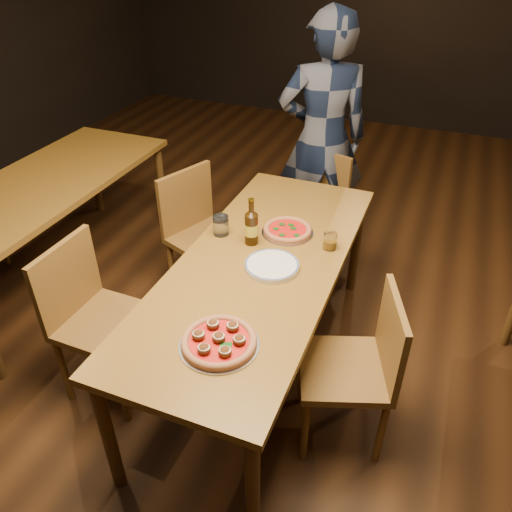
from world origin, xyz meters
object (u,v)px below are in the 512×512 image
at_px(plate_stack, 272,266).
at_px(chair_main_nw, 106,322).
at_px(table_left, 41,193).
at_px(chair_main_sw, 208,238).
at_px(amber_glass, 330,241).
at_px(pizza_meatball, 219,341).
at_px(table_main, 260,273).
at_px(water_glass, 221,225).
at_px(diner, 322,140).
at_px(chair_main_e, 344,368).
at_px(chair_end, 309,211).
at_px(pizza_margherita, 287,230).
at_px(beer_bottle, 251,228).

bearing_deg(plate_stack, chair_main_nw, -152.14).
xyz_separation_m(table_left, chair_main_sw, (1.14, 0.21, -0.21)).
height_order(chair_main_sw, amber_glass, chair_main_sw).
bearing_deg(pizza_meatball, amber_glass, 74.88).
height_order(table_main, plate_stack, plate_stack).
relative_size(chair_main_nw, chair_main_sw, 1.01).
bearing_deg(water_glass, pizza_meatball, -65.59).
relative_size(table_left, water_glass, 18.13).
height_order(table_main, pizza_meatball, pizza_meatball).
distance_m(plate_stack, diner, 1.44).
height_order(plate_stack, diner, diner).
xyz_separation_m(chair_main_e, chair_end, (-0.60, 1.43, -0.01)).
xyz_separation_m(chair_main_nw, chair_main_sw, (0.13, 0.94, -0.00)).
bearing_deg(plate_stack, amber_glass, 51.86).
bearing_deg(water_glass, plate_stack, -28.36).
distance_m(chair_main_nw, pizza_meatball, 0.83).
distance_m(table_left, chair_main_sw, 1.18).
bearing_deg(table_left, diner, 34.08).
xyz_separation_m(water_glass, amber_glass, (0.60, 0.08, -0.01)).
bearing_deg(chair_main_e, pizza_meatball, -73.04).
xyz_separation_m(pizza_meatball, amber_glass, (0.24, 0.88, 0.02)).
relative_size(pizza_meatball, water_glass, 3.04).
distance_m(table_main, chair_end, 1.19).
relative_size(pizza_meatball, pizza_margherita, 1.16).
bearing_deg(chair_main_sw, pizza_meatball, -129.68).
distance_m(water_glass, diner, 1.25).
height_order(chair_end, diner, diner).
bearing_deg(pizza_meatball, chair_end, 94.00).
bearing_deg(chair_end, chair_main_nw, -94.33).
xyz_separation_m(beer_bottle, diner, (0.04, 1.25, 0.05)).
height_order(chair_main_sw, pizza_meatball, chair_main_sw).
relative_size(chair_main_e, chair_end, 1.03).
height_order(chair_end, beer_bottle, beer_bottle).
relative_size(plate_stack, diner, 0.15).
relative_size(beer_bottle, water_glass, 2.38).
distance_m(chair_main_sw, chair_end, 0.82).
distance_m(chair_end, plate_stack, 1.24).
height_order(table_left, chair_end, chair_end).
bearing_deg(table_left, chair_main_nw, -35.90).
distance_m(chair_main_sw, pizza_meatball, 1.33).
height_order(table_main, beer_bottle, beer_bottle).
relative_size(table_main, pizza_meatball, 5.96).
relative_size(table_left, chair_main_e, 2.23).
bearing_deg(chair_main_nw, pizza_margherita, -43.04).
bearing_deg(beer_bottle, chair_main_nw, -134.95).
height_order(chair_main_sw, chair_main_e, chair_main_sw).
height_order(table_main, pizza_margherita, pizza_margherita).
distance_m(plate_stack, water_glass, 0.43).
height_order(table_left, pizza_margherita, pizza_margherita).
bearing_deg(pizza_margherita, chair_main_sw, 162.99).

